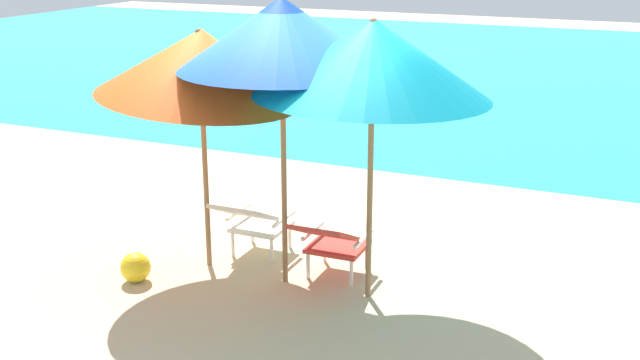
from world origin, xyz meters
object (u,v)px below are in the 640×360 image
object	(u,v)px
lounge_chair_left	(253,220)
lounge_chair_right	(331,240)
beach_umbrella_left	(200,64)
beach_umbrella_right	(373,59)
beach_ball	(136,267)
beach_umbrella_center	(282,34)

from	to	relation	value
lounge_chair_left	lounge_chair_right	bearing A→B (deg)	-10.70
beach_umbrella_left	beach_umbrella_right	size ratio (longest dim) A/B	0.85
lounge_chair_right	beach_ball	xyz separation A→B (m)	(-1.67, -0.77, -0.26)
beach_umbrella_center	beach_umbrella_right	xyz separation A→B (m)	(0.83, 0.01, -0.16)
beach_umbrella_center	beach_ball	size ratio (longest dim) A/B	9.22
beach_umbrella_right	beach_ball	size ratio (longest dim) A/B	9.94
beach_ball	lounge_chair_right	bearing A→B (deg)	24.71
lounge_chair_right	beach_ball	size ratio (longest dim) A/B	3.10
beach_umbrella_center	beach_ball	xyz separation A→B (m)	(-1.28, -0.58, -2.17)
lounge_chair_left	beach_umbrella_left	distance (m)	1.65
lounge_chair_left	beach_umbrella_left	size ratio (longest dim) A/B	0.37
lounge_chair_left	beach_umbrella_left	xyz separation A→B (m)	(-0.33, -0.32, 1.59)
lounge_chair_left	beach_umbrella_left	bearing A→B (deg)	-135.56
beach_umbrella_center	beach_ball	distance (m)	2.59
beach_ball	beach_umbrella_left	bearing A→B (deg)	55.91
lounge_chair_right	beach_umbrella_right	world-z (taller)	beach_umbrella_right
beach_umbrella_left	beach_ball	bearing A→B (deg)	-124.09
lounge_chair_left	beach_umbrella_center	size ratio (longest dim) A/B	0.33
lounge_chair_right	beach_umbrella_right	size ratio (longest dim) A/B	0.31
beach_umbrella_center	beach_umbrella_left	bearing A→B (deg)	177.20
beach_umbrella_left	beach_ball	world-z (taller)	beach_umbrella_left
lounge_chair_right	beach_umbrella_left	world-z (taller)	beach_umbrella_left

